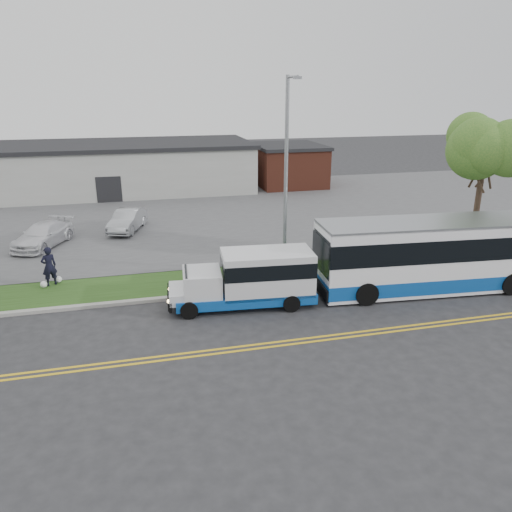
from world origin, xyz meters
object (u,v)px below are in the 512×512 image
object	(u,v)px
transit_bus	(443,254)
parked_car_a	(127,220)
shuttle_bus	(253,277)
parked_car_b	(43,235)
streetlight_near	(286,173)
tree_east	(486,145)
pedestrian	(49,266)

from	to	relation	value
transit_bus	parked_car_a	world-z (taller)	transit_bus
transit_bus	parked_car_a	distance (m)	19.71
shuttle_bus	transit_bus	distance (m)	9.10
parked_car_b	transit_bus	bearing A→B (deg)	-6.75
shuttle_bus	parked_car_b	size ratio (longest dim) A/B	1.38
parked_car_a	parked_car_b	bearing A→B (deg)	-136.52
streetlight_near	shuttle_bus	size ratio (longest dim) A/B	1.47
tree_east	shuttle_bus	xyz separation A→B (m)	(-13.39, -3.33, -4.91)
shuttle_bus	parked_car_a	size ratio (longest dim) A/B	1.53
transit_bus	tree_east	bearing A→B (deg)	44.24
transit_bus	pedestrian	distance (m)	18.54
shuttle_bus	parked_car_a	world-z (taller)	shuttle_bus
transit_bus	parked_car_b	bearing A→B (deg)	153.98
streetlight_near	parked_car_b	bearing A→B (deg)	147.53
streetlight_near	parked_car_b	distance (m)	15.47
parked_car_b	parked_car_a	bearing A→B (deg)	48.38
pedestrian	parked_car_b	world-z (taller)	pedestrian
transit_bus	parked_car_a	xyz separation A→B (m)	(-14.32, 13.51, -0.88)
shuttle_bus	transit_bus	size ratio (longest dim) A/B	0.53
tree_east	streetlight_near	xyz separation A→B (m)	(-11.00, -0.27, -0.97)
transit_bus	pedestrian	size ratio (longest dim) A/B	6.36
streetlight_near	tree_east	bearing A→B (deg)	1.42
streetlight_near	parked_car_a	size ratio (longest dim) A/B	2.24
tree_east	parked_car_a	bearing A→B (deg)	151.96
tree_east	parked_car_b	distance (m)	25.31
streetlight_near	transit_bus	world-z (taller)	streetlight_near
pedestrian	parked_car_b	size ratio (longest dim) A/B	0.41
shuttle_bus	parked_car_b	xyz separation A→B (m)	(-10.11, 11.01, -0.51)
pedestrian	transit_bus	bearing A→B (deg)	140.60
shuttle_bus	transit_bus	bearing A→B (deg)	3.26
tree_east	pedestrian	distance (m)	22.87
tree_east	pedestrian	xyz separation A→B (m)	(-22.26, 1.00, -5.15)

